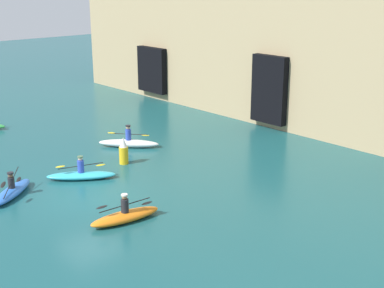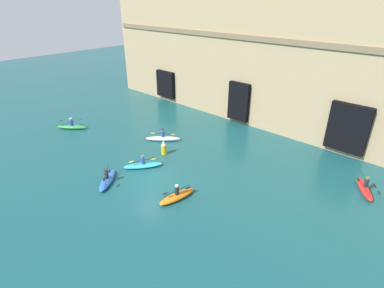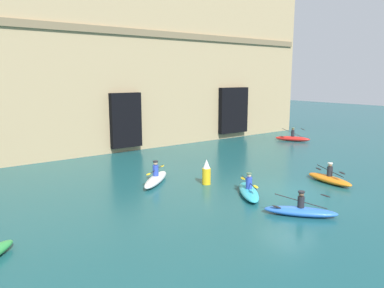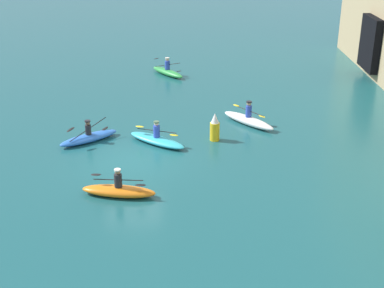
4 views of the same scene
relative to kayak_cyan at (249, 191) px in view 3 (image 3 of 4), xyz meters
The scene contains 8 objects.
ground_plane 2.23m from the kayak_cyan, 25.11° to the right, with size 120.00×120.00×0.00m, color #195156.
cliff_bluff 18.35m from the kayak_cyan, 90.63° to the left, with size 40.22×7.20×15.27m.
kayak_cyan is the anchor object (origin of this frame).
kayak_orange 5.23m from the kayak_cyan, 12.41° to the right, with size 1.17×2.96×1.13m.
kayak_blue 3.27m from the kayak_cyan, 94.35° to the right, with size 2.48×2.81×1.07m.
kayak_white 5.22m from the kayak_cyan, 119.38° to the left, with size 2.99×2.76×1.26m.
kayak_red 16.86m from the kayak_cyan, 31.06° to the left, with size 2.13×2.95×1.22m.
marker_buoy 2.81m from the kayak_cyan, 99.40° to the left, with size 0.46×0.46×1.38m.
Camera 3 is at (-14.88, -11.50, 5.78)m, focal length 35.00 mm.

